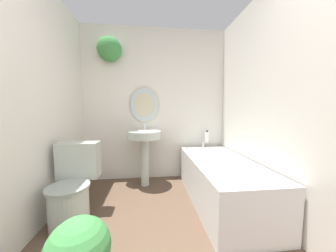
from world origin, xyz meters
TOP-DOWN VIEW (x-y plane):
  - wall_back at (-0.08, 2.50)m, footprint 2.36×0.35m
  - wall_left at (-1.15, 1.25)m, footprint 0.06×2.61m
  - wall_right at (1.15, 1.25)m, footprint 0.06×2.61m
  - toilet at (-0.86, 1.45)m, footprint 0.41×0.55m
  - pedestal_sink at (-0.17, 2.21)m, footprint 0.49×0.49m
  - bathtub at (0.75, 1.66)m, footprint 0.69×1.55m
  - shampoo_bottle at (0.82, 2.38)m, footprint 0.07×0.07m

SIDE VIEW (x-z plane):
  - bathtub at x=0.75m, z-range -0.03..0.57m
  - toilet at x=-0.86m, z-range -0.04..0.73m
  - pedestal_sink at x=-0.17m, z-range 0.18..1.09m
  - shampoo_bottle at x=0.82m, z-range 0.59..0.78m
  - wall_left at x=-1.15m, z-range 0.00..2.40m
  - wall_right at x=1.15m, z-range 0.00..2.40m
  - wall_back at x=-0.08m, z-range 0.09..2.49m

